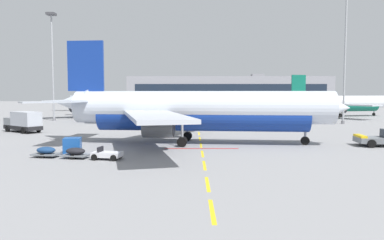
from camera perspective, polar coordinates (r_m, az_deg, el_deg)
ground at (r=62.12m, az=21.76°, el=-1.61°), size 400.00×400.00×0.00m
apron_paint_markings at (r=52.78m, az=1.11°, el=-2.29°), size 8.00×93.05×0.01m
airliner_foreground at (r=43.32m, az=0.75°, el=1.52°), size 34.82×34.46×12.20m
airliner_mid_left at (r=99.66m, az=21.71°, el=2.41°), size 29.08×28.35×10.30m
airliner_far_center at (r=88.25m, az=-14.33°, el=2.80°), size 33.43×34.46×12.30m
airliner_far_right at (r=130.56m, az=-14.53°, el=2.89°), size 27.38×28.06×9.92m
ground_power_truck at (r=61.54m, az=-24.60°, el=-0.20°), size 7.08×6.04×3.14m
baggage_train at (r=35.58m, az=-17.51°, el=-4.82°), size 8.72×3.19×1.14m
uld_cargo_container at (r=38.13m, az=-18.00°, el=-3.82°), size 1.83×1.80×1.60m
apron_light_mast_near at (r=85.04m, az=-20.79°, el=9.60°), size 1.80×1.80×22.83m
apron_light_mast_far at (r=77.60m, az=22.66°, el=12.54°), size 1.80×1.80×28.86m
terminal_satellite at (r=187.88m, az=5.61°, el=4.51°), size 98.21×26.12×15.38m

